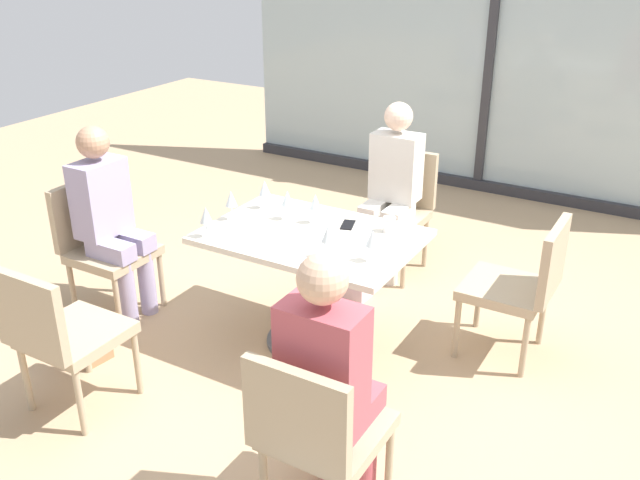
{
  "coord_description": "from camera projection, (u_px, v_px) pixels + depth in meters",
  "views": [
    {
      "loc": [
        1.9,
        -3.17,
        2.36
      ],
      "look_at": [
        0.0,
        0.1,
        0.65
      ],
      "focal_mm": 39.22,
      "sensor_mm": 36.0,
      "label": 1
    }
  ],
  "objects": [
    {
      "name": "window_wall_backdrop",
      "position": [
        490.0,
        63.0,
        6.36
      ],
      "size": [
        5.0,
        0.1,
        2.7
      ],
      "color": "#A4B7BC",
      "rests_on": "ground_plane"
    },
    {
      "name": "chair_front_left",
      "position": [
        59.0,
        331.0,
        3.51
      ],
      "size": [
        0.46,
        0.5,
        0.87
      ],
      "color": "tan",
      "rests_on": "ground_plane"
    },
    {
      "name": "wine_glass_1",
      "position": [
        315.0,
        203.0,
        4.13
      ],
      "size": [
        0.07,
        0.07,
        0.18
      ],
      "color": "silver",
      "rests_on": "dining_table_main"
    },
    {
      "name": "ground_plane",
      "position": [
        312.0,
        341.0,
        4.34
      ],
      "size": [
        12.0,
        12.0,
        0.0
      ],
      "primitive_type": "plane",
      "color": "tan"
    },
    {
      "name": "coffee_cup",
      "position": [
        389.0,
        224.0,
        4.05
      ],
      "size": [
        0.08,
        0.08,
        0.09
      ],
      "primitive_type": "cylinder",
      "color": "white",
      "rests_on": "dining_table_main"
    },
    {
      "name": "chair_front_right",
      "position": [
        316.0,
        429.0,
        2.83
      ],
      "size": [
        0.46,
        0.5,
        0.87
      ],
      "color": "tan",
      "rests_on": "ground_plane"
    },
    {
      "name": "wine_glass_6",
      "position": [
        206.0,
        216.0,
        3.94
      ],
      "size": [
        0.07,
        0.07,
        0.18
      ],
      "color": "silver",
      "rests_on": "dining_table_main"
    },
    {
      "name": "cell_phone_on_table",
      "position": [
        348.0,
        225.0,
        4.15
      ],
      "size": [
        0.11,
        0.16,
        0.01
      ],
      "primitive_type": "cube",
      "rotation": [
        0.0,
        0.0,
        0.3
      ],
      "color": "black",
      "rests_on": "dining_table_main"
    },
    {
      "name": "handbag_0",
      "position": [
        349.0,
        277.0,
        4.82
      ],
      "size": [
        0.31,
        0.17,
        0.28
      ],
      "primitive_type": "cube",
      "rotation": [
        0.0,
        0.0,
        -0.05
      ],
      "color": "beige",
      "rests_on": "ground_plane"
    },
    {
      "name": "dining_table_main",
      "position": [
        312.0,
        264.0,
        4.12
      ],
      "size": [
        1.22,
        0.85,
        0.73
      ],
      "color": "silver",
      "rests_on": "ground_plane"
    },
    {
      "name": "person_near_window",
      "position": [
        392.0,
        182.0,
        4.93
      ],
      "size": [
        0.34,
        0.39,
        1.26
      ],
      "color": "silver",
      "rests_on": "ground_plane"
    },
    {
      "name": "person_side_end",
      "position": [
        109.0,
        214.0,
        4.39
      ],
      "size": [
        0.39,
        0.34,
        1.26
      ],
      "color": "#9E93B7",
      "rests_on": "ground_plane"
    },
    {
      "name": "wine_glass_3",
      "position": [
        328.0,
        235.0,
        3.7
      ],
      "size": [
        0.07,
        0.07,
        0.18
      ],
      "color": "silver",
      "rests_on": "dining_table_main"
    },
    {
      "name": "wine_glass_2",
      "position": [
        372.0,
        239.0,
        3.65
      ],
      "size": [
        0.07,
        0.07,
        0.18
      ],
      "color": "silver",
      "rests_on": "dining_table_main"
    },
    {
      "name": "wine_glass_4",
      "position": [
        231.0,
        199.0,
        4.18
      ],
      "size": [
        0.07,
        0.07,
        0.18
      ],
      "color": "silver",
      "rests_on": "dining_table_main"
    },
    {
      "name": "wine_glass_0",
      "position": [
        287.0,
        199.0,
        4.18
      ],
      "size": [
        0.07,
        0.07,
        0.18
      ],
      "color": "silver",
      "rests_on": "dining_table_main"
    },
    {
      "name": "chair_side_end",
      "position": [
        101.0,
        240.0,
        4.52
      ],
      "size": [
        0.5,
        0.46,
        0.87
      ],
      "color": "tan",
      "rests_on": "ground_plane"
    },
    {
      "name": "chair_far_right",
      "position": [
        523.0,
        281.0,
        4.0
      ],
      "size": [
        0.5,
        0.46,
        0.87
      ],
      "color": "tan",
      "rests_on": "ground_plane"
    },
    {
      "name": "handbag_2",
      "position": [
        85.0,
        334.0,
        4.15
      ],
      "size": [
        0.32,
        0.2,
        0.28
      ],
      "primitive_type": "cube",
      "rotation": [
        0.0,
        0.0,
        -0.13
      ],
      "color": "#A3704C",
      "rests_on": "ground_plane"
    },
    {
      "name": "chair_near_window",
      "position": [
        397.0,
        204.0,
        5.1
      ],
      "size": [
        0.46,
        0.51,
        0.87
      ],
      "color": "tan",
      "rests_on": "ground_plane"
    },
    {
      "name": "person_front_right",
      "position": [
        330.0,
        374.0,
        2.83
      ],
      "size": [
        0.34,
        0.39,
        1.26
      ],
      "color": "#B24C56",
      "rests_on": "ground_plane"
    },
    {
      "name": "wine_glass_5",
      "position": [
        265.0,
        189.0,
        4.35
      ],
      "size": [
        0.07,
        0.07,
        0.18
      ],
      "color": "silver",
      "rests_on": "dining_table_main"
    }
  ]
}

